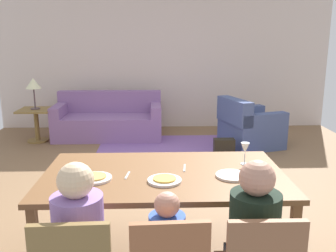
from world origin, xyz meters
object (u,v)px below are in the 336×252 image
plate_near_woman (232,176)px  handbag (224,147)px  side_table (36,120)px  armchair (249,128)px  dining_table (164,180)px  couch (109,121)px  wine_glass (245,149)px  table_lamp (33,85)px  person_woman (251,252)px  plate_near_child (165,180)px  plate_near_man (95,178)px

plate_near_woman → handbag: size_ratio=0.78×
plate_near_woman → side_table: 4.65m
armchair → dining_table: bearing=-114.7°
couch → side_table: couch is taller
dining_table → wine_glass: 0.72m
armchair → table_lamp: bearing=173.5°
table_lamp → couch: bearing=11.9°
wine_glass → handbag: (0.33, 2.61, -0.76)m
plate_near_woman → handbag: bearing=80.4°
person_woman → couch: 4.88m
wine_glass → couch: bearing=112.9°
plate_near_child → side_table: 4.44m
dining_table → plate_near_woman: 0.53m
plate_near_child → side_table: plate_near_child is taller
plate_near_child → handbag: size_ratio=0.78×
plate_near_man → plate_near_woman: same height
person_woman → couch: size_ratio=0.58×
couch → handbag: size_ratio=5.99×
dining_table → table_lamp: size_ratio=3.47×
dining_table → plate_near_woman: (0.51, -0.10, 0.07)m
dining_table → plate_near_child: size_ratio=7.49×
table_lamp → handbag: 3.39m
person_woman → couch: bearing=107.1°
plate_near_man → table_lamp: 4.15m
wine_glass → armchair: 3.25m
plate_near_man → side_table: 4.16m
plate_near_woman → wine_glass: size_ratio=1.34×
wine_glass → couch: size_ratio=0.10×
plate_near_man → table_lamp: size_ratio=0.46×
armchair → table_lamp: table_lamp is taller
plate_near_man → side_table: (-1.63, 3.81, -0.39)m
wine_glass → side_table: size_ratio=0.32×
plate_near_woman → table_lamp: size_ratio=0.46×
side_table → table_lamp: 0.63m
person_woman → armchair: 4.11m
handbag → person_woman: bearing=-97.9°
plate_near_woman → person_woman: person_woman is taller
side_table → handbag: bearing=-15.9°
plate_near_child → person_woman: bearing=-46.3°
plate_near_child → person_woman: 0.79m
person_woman → side_table: 5.15m
wine_glass → person_woman: bearing=-100.0°
dining_table → armchair: 3.62m
couch → side_table: size_ratio=3.30×
handbag → armchair: bearing=44.1°
plate_near_man → side_table: bearing=113.2°
plate_near_man → wine_glass: 1.23m
side_table → handbag: 3.29m
couch → dining_table: bearing=-76.9°
armchair → side_table: 3.68m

